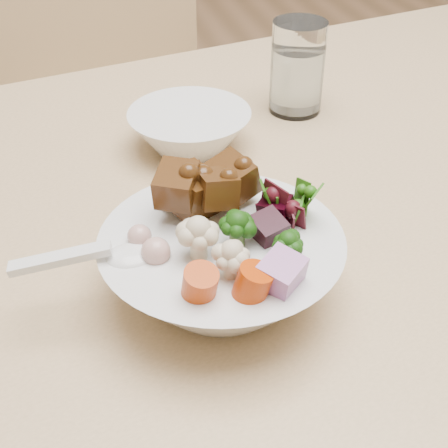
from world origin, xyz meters
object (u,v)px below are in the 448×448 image
at_px(water_glass, 297,71).
at_px(side_bowl, 190,131).
at_px(chair_far, 111,106).
at_px(food_bowl, 223,260).
at_px(dining_table, 334,232).

height_order(water_glass, side_bowl, water_glass).
bearing_deg(chair_far, side_bowl, -87.76).
distance_m(chair_far, food_bowl, 0.84).
xyz_separation_m(water_glass, side_bowl, (-0.16, -0.07, -0.03)).
xyz_separation_m(chair_far, water_glass, (0.21, -0.48, 0.25)).
relative_size(food_bowl, side_bowl, 1.42).
bearing_deg(chair_far, food_bowl, -91.55).
relative_size(dining_table, chair_far, 1.77).
relative_size(chair_far, water_glass, 7.91).
relative_size(water_glass, side_bowl, 0.82).
distance_m(food_bowl, side_bowl, 0.26).
bearing_deg(food_bowl, water_glass, 59.73).
bearing_deg(side_bowl, food_bowl, -96.40).
height_order(chair_far, side_bowl, chair_far).
bearing_deg(dining_table, water_glass, 75.24).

